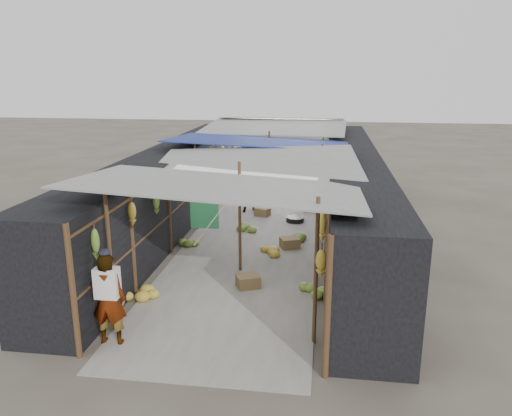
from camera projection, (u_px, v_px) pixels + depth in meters
The scene contains 14 objects.
ground at pixel (212, 335), 8.88m from camera, with size 80.00×80.00×0.00m, color #6B6356.
aisle_slab at pixel (260, 226), 15.09m from camera, with size 3.60×16.00×0.02m, color #9E998E.
stall_left at pixel (172, 187), 15.15m from camera, with size 1.40×15.00×2.30m, color black.
stall_right at pixel (352, 193), 14.43m from camera, with size 1.40×15.00×2.30m, color black.
crate_near at pixel (248, 282), 10.79m from camera, with size 0.48×0.38×0.29m, color olive.
crate_mid at pixel (290, 243), 13.20m from camera, with size 0.48×0.38×0.29m, color olive.
crate_back at pixel (262, 212), 16.14m from camera, with size 0.44×0.36×0.28m, color olive.
black_basin at pixel (295, 220), 15.51m from camera, with size 0.56×0.56×0.17m, color black.
vendor_elderly at pixel (108, 299), 8.41m from camera, with size 0.60×0.40×1.65m, color silver.
shopper_blue at pixel (254, 188), 16.48m from camera, with size 0.78×0.61×1.61m, color #1F2E9F.
vendor_seated at pixel (300, 195), 16.89m from camera, with size 0.62×0.36×0.97m, color #48443F.
market_canopy at pixel (262, 146), 14.77m from camera, with size 5.62×15.20×2.77m.
hanging_bananas at pixel (264, 173), 14.62m from camera, with size 3.96×14.08×0.82m.
floor_bananas at pixel (254, 227), 14.50m from camera, with size 4.08×10.03×0.35m.
Camera 1 is at (1.87, -7.79, 4.53)m, focal length 35.00 mm.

